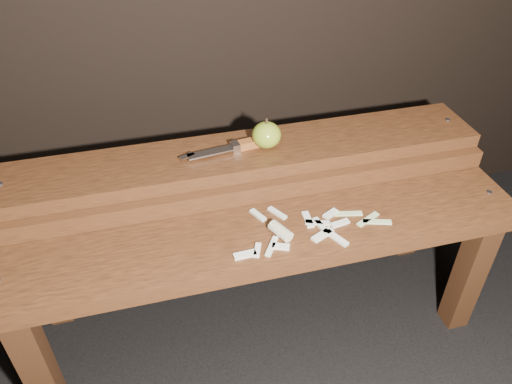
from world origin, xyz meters
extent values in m
plane|color=black|center=(0.00, 0.00, 0.00)|extent=(60.00, 60.00, 0.00)
cube|color=#351B0D|center=(-0.54, -0.10, 0.19)|extent=(0.06, 0.06, 0.38)
cube|color=#351B0D|center=(0.54, -0.10, 0.19)|extent=(0.06, 0.06, 0.38)
cube|color=#452310|center=(0.00, -0.05, 0.40)|extent=(1.20, 0.20, 0.04)
cylinder|color=slate|center=(0.56, -0.05, 0.42)|extent=(0.01, 0.01, 0.00)
cube|color=#351B0D|center=(-0.54, 0.20, 0.23)|extent=(0.06, 0.06, 0.46)
cube|color=#351B0D|center=(0.54, 0.20, 0.23)|extent=(0.06, 0.06, 0.46)
cube|color=#452310|center=(0.00, 0.07, 0.44)|extent=(1.20, 0.02, 0.05)
cube|color=#452310|center=(0.00, 0.17, 0.48)|extent=(1.20, 0.18, 0.04)
cylinder|color=slate|center=(-0.56, 0.17, 0.50)|extent=(0.01, 0.01, 0.00)
cylinder|color=slate|center=(0.56, 0.17, 0.50)|extent=(0.01, 0.01, 0.00)
ellipsoid|color=olive|center=(0.06, 0.17, 0.53)|extent=(0.07, 0.07, 0.06)
cylinder|color=#382314|center=(0.06, 0.17, 0.57)|extent=(0.01, 0.01, 0.01)
cube|color=brown|center=(0.04, 0.18, 0.51)|extent=(0.10, 0.04, 0.02)
cube|color=silver|center=(-0.02, 0.17, 0.51)|extent=(0.02, 0.03, 0.02)
cube|color=silver|center=(-0.09, 0.16, 0.51)|extent=(0.11, 0.04, 0.00)
cube|color=silver|center=(-0.14, 0.16, 0.51)|extent=(0.04, 0.03, 0.00)
cube|color=beige|center=(-0.07, -0.11, 0.42)|extent=(0.05, 0.02, 0.01)
cube|color=beige|center=(-0.01, 0.01, 0.42)|extent=(0.03, 0.05, 0.01)
cube|color=beige|center=(-0.04, -0.10, 0.42)|extent=(0.03, 0.04, 0.01)
cube|color=beige|center=(0.16, -0.07, 0.42)|extent=(0.05, 0.02, 0.01)
cube|color=beige|center=(-0.01, -0.10, 0.42)|extent=(0.04, 0.06, 0.01)
cube|color=beige|center=(0.14, -0.11, 0.42)|extent=(0.04, 0.06, 0.01)
cube|color=beige|center=(0.15, -0.03, 0.42)|extent=(0.04, 0.03, 0.01)
cube|color=beige|center=(0.12, -0.06, 0.42)|extent=(0.02, 0.06, 0.01)
cube|color=beige|center=(0.10, -0.03, 0.42)|extent=(0.02, 0.05, 0.01)
cube|color=beige|center=(0.11, -0.09, 0.42)|extent=(0.06, 0.04, 0.01)
cube|color=beige|center=(0.01, -0.10, 0.42)|extent=(0.04, 0.03, 0.01)
cube|color=beige|center=(0.04, 0.00, 0.42)|extent=(0.04, 0.05, 0.01)
cube|color=beige|center=(0.11, -0.05, 0.42)|extent=(0.06, 0.03, 0.01)
cylinder|color=#C9BB8C|center=(0.02, -0.07, 0.43)|extent=(0.05, 0.06, 0.03)
cube|color=#BCC988|center=(0.23, -0.07, 0.42)|extent=(0.06, 0.04, 0.00)
cube|color=#BCC988|center=(0.19, -0.04, 0.42)|extent=(0.07, 0.03, 0.00)
cube|color=#BCC988|center=(0.25, -0.08, 0.42)|extent=(0.07, 0.03, 0.00)
camera|label=1|loc=(-0.23, -0.83, 1.17)|focal=35.00mm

